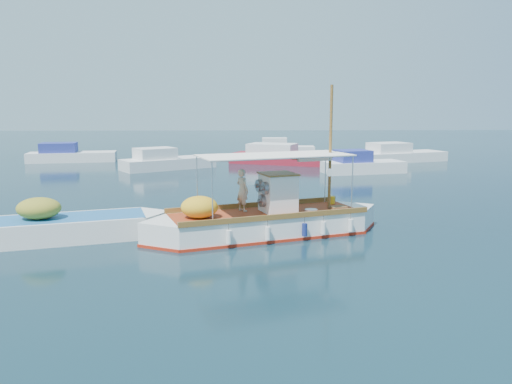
{
  "coord_description": "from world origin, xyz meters",
  "views": [
    {
      "loc": [
        -1.24,
        -18.01,
        4.54
      ],
      "look_at": [
        -0.62,
        0.0,
        1.45
      ],
      "focal_mm": 35.0,
      "sensor_mm": 36.0,
      "label": 1
    }
  ],
  "objects": [
    {
      "name": "bg_boat_ne",
      "position": [
        7.25,
        16.16,
        0.49
      ],
      "size": [
        5.91,
        3.36,
        1.8
      ],
      "rotation": [
        0.0,
        0.0,
        0.22
      ],
      "color": "silver",
      "rests_on": "ground"
    },
    {
      "name": "dinghy",
      "position": [
        -7.23,
        -1.01,
        0.36
      ],
      "size": [
        6.85,
        3.35,
        1.74
      ],
      "rotation": [
        0.0,
        0.0,
        0.28
      ],
      "color": "white",
      "rests_on": "ground"
    },
    {
      "name": "bg_boat_e",
      "position": [
        12.11,
        23.3,
        0.49
      ],
      "size": [
        8.22,
        5.02,
        1.8
      ],
      "rotation": [
        0.0,
        0.0,
        0.34
      ],
      "color": "silver",
      "rests_on": "ground"
    },
    {
      "name": "bg_boat_far_n",
      "position": [
        2.89,
        29.86,
        0.49
      ],
      "size": [
        5.98,
        2.34,
        1.8
      ],
      "rotation": [
        0.0,
        0.0,
        -0.06
      ],
      "color": "silver",
      "rests_on": "ground"
    },
    {
      "name": "ground",
      "position": [
        0.0,
        0.0,
        0.0
      ],
      "size": [
        160.0,
        160.0,
        0.0
      ],
      "primitive_type": "plane",
      "color": "black",
      "rests_on": "ground"
    },
    {
      "name": "bg_boat_n",
      "position": [
        2.5,
        21.94,
        0.49
      ],
      "size": [
        9.69,
        6.11,
        1.8
      ],
      "rotation": [
        0.0,
        0.0,
        -0.39
      ],
      "color": "maroon",
      "rests_on": "ground"
    },
    {
      "name": "bg_boat_nw",
      "position": [
        -6.65,
        18.78,
        0.49
      ],
      "size": [
        7.02,
        5.63,
        1.8
      ],
      "rotation": [
        0.0,
        0.0,
        0.56
      ],
      "color": "silver",
      "rests_on": "ground"
    },
    {
      "name": "fishing_caique",
      "position": [
        -0.32,
        -0.67,
        0.48
      ],
      "size": [
        8.55,
        4.44,
        5.5
      ],
      "rotation": [
        0.0,
        0.0,
        0.33
      ],
      "color": "white",
      "rests_on": "ground"
    },
    {
      "name": "bg_boat_far_w",
      "position": [
        -15.38,
        24.07,
        0.49
      ],
      "size": [
        7.31,
        3.44,
        1.8
      ],
      "rotation": [
        0.0,
        0.0,
        0.17
      ],
      "color": "silver",
      "rests_on": "ground"
    }
  ]
}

